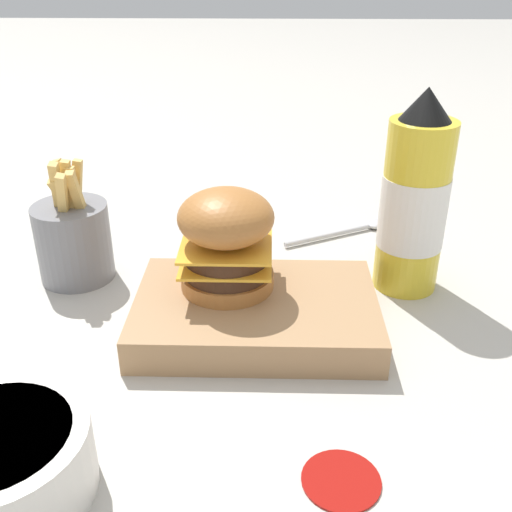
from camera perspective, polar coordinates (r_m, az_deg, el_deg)
The scene contains 7 objects.
ground_plane at distance 0.65m, azimuth -5.39°, elevation -7.53°, with size 6.00×6.00×0.00m, color #B7B2A8.
serving_board at distance 0.65m, azimuth -0.00°, elevation -5.41°, with size 0.26×0.17×0.04m.
burger at distance 0.63m, azimuth -2.84°, elevation 1.59°, with size 0.10×0.10×0.11m.
ketchup_bottle at distance 0.71m, azimuth 14.81°, elevation 4.94°, with size 0.08×0.08×0.24m.
fries_basket at distance 0.76m, azimuth -16.98°, elevation 1.59°, with size 0.09×0.09×0.16m.
spoon at distance 0.88m, azimuth 10.04°, elevation 2.66°, with size 0.17×0.10×0.01m.
ketchup_puddle at distance 0.50m, azimuth 8.12°, elevation -20.32°, with size 0.06×0.06×0.00m.
Camera 1 is at (-0.07, 0.52, 0.37)m, focal length 42.00 mm.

